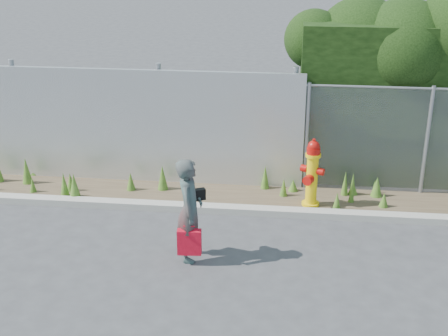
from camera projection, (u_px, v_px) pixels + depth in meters
name	position (u px, v px, depth m)	size (l,w,h in m)	color
ground	(234.00, 267.00, 9.18)	(80.00, 80.00, 0.00)	#3A3B3D
curb	(244.00, 210.00, 10.81)	(16.00, 0.22, 0.12)	#9F9A90
weed_strip	(198.00, 188.00, 11.48)	(16.00, 1.36, 0.55)	#4D3D2C
corrugated_fence	(80.00, 125.00, 11.85)	(8.50, 0.21, 2.30)	#B6B9BE
fire_hydrant	(312.00, 174.00, 10.87)	(0.42, 0.38, 1.26)	yellow
woman	(190.00, 210.00, 9.15)	(0.58, 0.38, 1.60)	#116C65
red_tote_bag	(189.00, 242.00, 9.13)	(0.35, 0.13, 0.46)	#B70A1A
black_shoulder_bag	(198.00, 195.00, 9.20)	(0.23, 0.09, 0.17)	black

